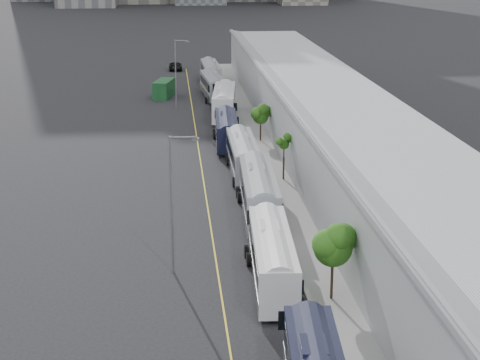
{
  "coord_description": "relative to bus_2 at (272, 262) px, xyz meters",
  "views": [
    {
      "loc": [
        -4.5,
        -14.76,
        22.01
      ],
      "look_at": [
        1.18,
        50.01,
        3.0
      ],
      "focal_mm": 60.0,
      "sensor_mm": 36.0,
      "label": 1
    }
  ],
  "objects": [
    {
      "name": "lane_line",
      "position": [
        -3.55,
        19.94,
        -1.57
      ],
      "size": [
        0.12,
        160.0,
        0.02
      ],
      "primitive_type": "cube",
      "color": "gold",
      "rests_on": "ground"
    },
    {
      "name": "street_lamp_near",
      "position": [
        -6.48,
        2.59,
        4.03
      ],
      "size": [
        2.04,
        0.22,
        9.8
      ],
      "color": "#59595E",
      "rests_on": "ground"
    },
    {
      "name": "street_lamp_far",
      "position": [
        -5.61,
        60.64,
        3.98
      ],
      "size": [
        2.04,
        0.22,
        9.72
      ],
      "color": "#59595E",
      "rests_on": "ground"
    },
    {
      "name": "bus_6",
      "position": [
        0.55,
        55.41,
        0.11
      ],
      "size": [
        4.06,
        13.86,
        3.99
      ],
      "rotation": [
        0.0,
        0.0,
        -0.1
      ],
      "color": "white",
      "rests_on": "ground"
    },
    {
      "name": "bus_7",
      "position": [
        -0.18,
        69.55,
        -0.05
      ],
      "size": [
        3.4,
        12.55,
        3.63
      ],
      "rotation": [
        0.0,
        0.0,
        0.07
      ],
      "color": "gray",
      "rests_on": "ground"
    },
    {
      "name": "bus_5",
      "position": [
        -0.26,
        39.63,
        -0.1
      ],
      "size": [
        2.94,
        12.07,
        3.5
      ],
      "rotation": [
        0.0,
        0.0,
        -0.04
      ],
      "color": "black",
      "rests_on": "ground"
    },
    {
      "name": "shipping_container",
      "position": [
        -7.54,
        70.58,
        -0.27
      ],
      "size": [
        3.49,
        6.28,
        2.62
      ],
      "primitive_type": "cube",
      "rotation": [
        0.0,
        0.0,
        -0.23
      ],
      "color": "#123C1C",
      "rests_on": "ground"
    },
    {
      "name": "sidewalk",
      "position": [
        6.95,
        19.94,
        -1.52
      ],
      "size": [
        10.0,
        170.0,
        0.12
      ],
      "primitive_type": "cube",
      "color": "gray",
      "rests_on": "ground"
    },
    {
      "name": "tree_3",
      "position": [
        3.82,
        41.01,
        1.71
      ],
      "size": [
        1.87,
        1.87,
        4.24
      ],
      "color": "black",
      "rests_on": "ground"
    },
    {
      "name": "bus_3",
      "position": [
        0.67,
        14.5,
        0.08
      ],
      "size": [
        3.28,
        13.53,
        3.92
      ],
      "rotation": [
        0.0,
        0.0,
        -0.04
      ],
      "color": "gray",
      "rests_on": "ground"
    },
    {
      "name": "bus_8",
      "position": [
        0.18,
        82.52,
        -0.02
      ],
      "size": [
        2.88,
        12.69,
        3.69
      ],
      "rotation": [
        0.0,
        0.0,
        0.03
      ],
      "color": "#9C9FA5",
      "rests_on": "ground"
    },
    {
      "name": "bus_4",
      "position": [
        0.52,
        27.45,
        -0.02
      ],
      "size": [
        2.83,
        12.65,
        3.69
      ],
      "rotation": [
        0.0,
        0.0,
        -0.0
      ],
      "color": "#9FA1A9",
      "rests_on": "ground"
    },
    {
      "name": "suv",
      "position": [
        -5.51,
        98.19,
        -0.87
      ],
      "size": [
        2.42,
        5.1,
        1.41
      ],
      "primitive_type": "imported",
      "rotation": [
        0.0,
        0.0,
        0.02
      ],
      "color": "black",
      "rests_on": "ground"
    },
    {
      "name": "bus_2",
      "position": [
        0.0,
        0.0,
        0.0
      ],
      "size": [
        3.24,
        12.89,
        3.74
      ],
      "rotation": [
        0.0,
        0.0,
        -0.05
      ],
      "color": "silver",
      "rests_on": "ground"
    },
    {
      "name": "tree_1",
      "position": [
        3.5,
        -2.91,
        2.4
      ],
      "size": [
        2.51,
        2.51,
        5.25
      ],
      "color": "black",
      "rests_on": "ground"
    },
    {
      "name": "tree_2",
      "position": [
        4.25,
        24.68,
        2.01
      ],
      "size": [
        1.01,
        1.01,
        4.29
      ],
      "color": "black",
      "rests_on": "ground"
    },
    {
      "name": "depot",
      "position": [
        10.94,
        19.94,
        1.94
      ],
      "size": [
        12.45,
        160.4,
        7.2
      ],
      "color": "gray",
      "rests_on": "ground"
    }
  ]
}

